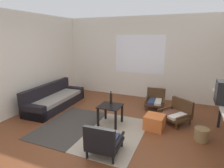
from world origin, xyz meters
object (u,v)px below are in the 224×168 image
object	(u,v)px
coffee_table	(110,110)
armchair_corner	(177,112)
couch	(54,100)
ottoman_orange	(154,122)
armchair_by_window	(155,100)
wicker_basket	(201,134)
armchair_striped_foreground	(103,141)
glass_bottle	(111,98)

from	to	relation	value
coffee_table	armchair_corner	xyz separation A→B (m)	(1.46, 0.74, -0.11)
couch	armchair_corner	distance (m)	3.47
couch	ottoman_orange	size ratio (longest dim) A/B	4.98
armchair_corner	ottoman_orange	bearing A→B (deg)	-128.75
armchair_by_window	armchair_corner	bearing A→B (deg)	-49.68
couch	armchair_corner	bearing A→B (deg)	5.31
armchair_by_window	wicker_basket	size ratio (longest dim) A/B	2.30
armchair_by_window	armchair_striped_foreground	distance (m)	2.71
glass_bottle	wicker_basket	world-z (taller)	glass_bottle
wicker_basket	armchair_corner	bearing A→B (deg)	127.23
couch	glass_bottle	bearing A→B (deg)	-8.57
wicker_basket	glass_bottle	bearing A→B (deg)	177.96
armchair_by_window	ottoman_orange	size ratio (longest dim) A/B	1.51
armchair_striped_foreground	wicker_basket	xyz separation A→B (m)	(1.62, 1.20, -0.14)
armchair_by_window	glass_bottle	size ratio (longest dim) A/B	2.03
coffee_table	armchair_by_window	xyz separation A→B (m)	(0.80, 1.52, -0.12)
couch	armchair_striped_foreground	xyz separation A→B (m)	(2.36, -1.57, 0.05)
armchair_striped_foreground	ottoman_orange	bearing A→B (deg)	64.02
coffee_table	glass_bottle	world-z (taller)	glass_bottle
couch	ottoman_orange	world-z (taller)	couch
armchair_by_window	armchair_striped_foreground	bearing A→B (deg)	-99.22
armchair_corner	armchair_by_window	bearing A→B (deg)	130.32
ottoman_orange	glass_bottle	size ratio (longest dim) A/B	1.34
armchair_striped_foreground	armchair_corner	bearing A→B (deg)	59.89
glass_bottle	armchair_corner	bearing A→B (deg)	22.46
wicker_basket	ottoman_orange	bearing A→B (deg)	172.11
glass_bottle	wicker_basket	bearing A→B (deg)	-2.04
couch	armchair_by_window	distance (m)	3.00
armchair_corner	couch	bearing A→B (deg)	-174.69
armchair_striped_foreground	armchair_by_window	bearing A→B (deg)	80.78
armchair_striped_foreground	glass_bottle	world-z (taller)	glass_bottle
couch	ottoman_orange	distance (m)	3.02
armchair_striped_foreground	wicker_basket	size ratio (longest dim) A/B	2.36
armchair_striped_foreground	ottoman_orange	size ratio (longest dim) A/B	1.56
armchair_striped_foreground	glass_bottle	size ratio (longest dim) A/B	2.09
coffee_table	armchair_by_window	bearing A→B (deg)	62.31
coffee_table	wicker_basket	world-z (taller)	coffee_table
armchair_by_window	armchair_corner	xyz separation A→B (m)	(0.66, -0.78, 0.01)
couch	wicker_basket	distance (m)	4.00
couch	glass_bottle	xyz separation A→B (m)	(1.96, -0.30, 0.39)
ottoman_orange	wicker_basket	distance (m)	0.98
coffee_table	armchair_corner	size ratio (longest dim) A/B	0.63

